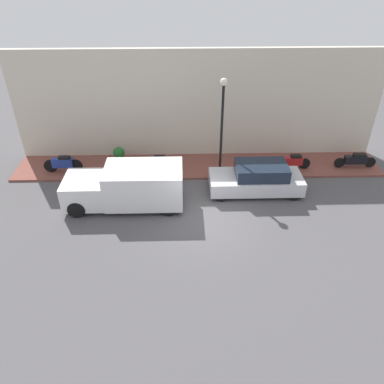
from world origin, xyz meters
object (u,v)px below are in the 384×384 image
(delivery_van, at_px, (126,186))
(motorcycle_red, at_px, (293,161))
(parked_car, at_px, (257,179))
(streetlamp, at_px, (222,115))
(motorcycle_black, at_px, (356,160))
(motorcycle_blue, at_px, (63,163))
(scooter_silver, at_px, (157,163))
(potted_plant, at_px, (119,154))

(delivery_van, distance_m, motorcycle_red, 8.55)
(parked_car, bearing_deg, streetlamp, 48.21)
(parked_car, height_order, delivery_van, delivery_van)
(motorcycle_black, bearing_deg, streetlamp, 94.42)
(delivery_van, height_order, streetlamp, streetlamp)
(motorcycle_blue, relative_size, streetlamp, 0.40)
(motorcycle_red, bearing_deg, parked_car, 131.16)
(scooter_silver, bearing_deg, motorcycle_blue, 89.69)
(motorcycle_red, height_order, motorcycle_blue, motorcycle_blue)
(scooter_silver, distance_m, motorcycle_red, 6.88)
(scooter_silver, relative_size, motorcycle_red, 1.02)
(parked_car, distance_m, potted_plant, 7.30)
(parked_car, height_order, potted_plant, parked_car)
(delivery_van, relative_size, motorcycle_black, 2.39)
(scooter_silver, xyz_separation_m, motorcycle_black, (0.09, -10.13, -0.04))
(scooter_silver, height_order, streetlamp, streetlamp)
(potted_plant, bearing_deg, motorcycle_black, -93.98)
(parked_car, xyz_separation_m, potted_plant, (2.81, 6.74, -0.11))
(motorcycle_blue, relative_size, potted_plant, 2.23)
(parked_car, relative_size, scooter_silver, 2.32)
(scooter_silver, height_order, motorcycle_black, scooter_silver)
(scooter_silver, relative_size, potted_plant, 2.13)
(delivery_van, bearing_deg, motorcycle_red, -70.94)
(scooter_silver, relative_size, streetlamp, 0.38)
(delivery_van, bearing_deg, parked_car, -81.47)
(parked_car, distance_m, motorcycle_red, 2.90)
(streetlamp, bearing_deg, potted_plant, 74.91)
(delivery_van, height_order, motorcycle_red, delivery_van)
(scooter_silver, height_order, motorcycle_blue, motorcycle_blue)
(parked_car, height_order, streetlamp, streetlamp)
(parked_car, bearing_deg, motorcycle_black, -70.11)
(motorcycle_red, height_order, motorcycle_black, motorcycle_red)
(parked_car, relative_size, motorcycle_red, 2.36)
(potted_plant, bearing_deg, streetlamp, -105.09)
(delivery_van, relative_size, scooter_silver, 2.78)
(parked_car, height_order, motorcycle_black, parked_car)
(motorcycle_red, bearing_deg, streetlamp, 97.32)
(parked_car, xyz_separation_m, motorcycle_red, (1.91, -2.18, -0.16))
(potted_plant, bearing_deg, scooter_silver, -114.56)
(delivery_van, distance_m, streetlamp, 5.40)
(delivery_van, bearing_deg, potted_plant, 12.95)
(motorcycle_red, height_order, streetlamp, streetlamp)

